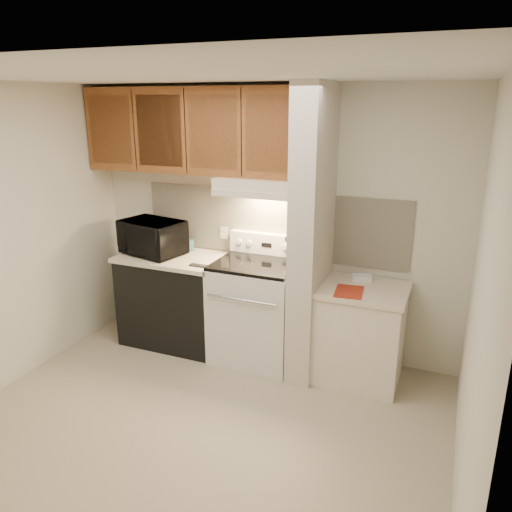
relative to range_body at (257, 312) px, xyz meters
The scene contains 49 objects.
floor 1.24m from the range_body, 90.00° to the right, with size 3.60×3.60×0.00m, color tan.
ceiling 2.34m from the range_body, 90.00° to the right, with size 3.60×3.60×0.00m, color white.
wall_back 0.86m from the range_body, 90.00° to the left, with size 3.60×0.02×2.50m, color beige.
wall_right 2.28m from the range_body, 32.69° to the right, with size 0.02×3.00×2.50m, color beige.
backsplash 0.84m from the range_body, 90.00° to the left, with size 2.60×0.02×0.63m, color #EEE3C4.
range_body is the anchor object (origin of this frame).
oven_window 0.32m from the range_body, 90.00° to the right, with size 0.50×0.01×0.30m, color black.
oven_handle 0.44m from the range_body, 90.00° to the right, with size 0.02×0.02×0.65m, color silver.
cooktop 0.48m from the range_body, ahead, with size 0.74×0.64×0.03m, color black.
range_backguard 0.66m from the range_body, 90.00° to the left, with size 0.76×0.08×0.20m, color silver.
range_display 0.64m from the range_body, 90.00° to the left, with size 0.10×0.01×0.04m, color black.
range_knob_left_outer 0.70m from the range_body, 139.40° to the left, with size 0.05×0.05×0.02m, color silver.
range_knob_left_inner 0.66m from the range_body, 126.87° to the left, with size 0.05×0.05×0.02m, color silver.
range_knob_right_inner 0.66m from the range_body, 53.13° to the left, with size 0.05×0.05×0.02m, color silver.
range_knob_right_outer 0.70m from the range_body, 40.60° to the left, with size 0.05×0.05×0.02m, color silver.
dishwasher_front 0.88m from the range_body, behind, with size 1.00×0.63×0.87m, color black.
left_countertop 0.98m from the range_body, behind, with size 1.04×0.67×0.04m, color beige.
spoon_rest 0.69m from the range_body, 158.40° to the right, with size 0.20×0.06×0.01m, color black.
teal_jar 1.00m from the range_body, 164.51° to the left, with size 0.10×0.10×0.11m, color #2F686C.
outlet 0.86m from the range_body, 146.31° to the left, with size 0.08×0.01×0.12m, color beige.
microwave 1.26m from the range_body, behind, with size 0.60×0.40×0.33m, color black.
partition_pillar 0.94m from the range_body, ahead, with size 0.22×0.70×2.50m, color beige.
pillar_trim 0.93m from the range_body, ahead, with size 0.01×0.70×0.04m, color brown.
knife_strip 0.95m from the range_body, ahead, with size 0.02×0.42×0.04m, color black.
knife_blade_a 0.87m from the range_body, 28.16° to the right, with size 0.01×0.04×0.16m, color silver.
knife_handle_a 1.01m from the range_body, 28.26° to the right, with size 0.02×0.02×0.10m, color black.
knife_blade_b 0.85m from the range_body, 21.02° to the right, with size 0.01×0.04×0.18m, color silver.
knife_handle_b 0.99m from the range_body, 18.92° to the right, with size 0.02×0.02×0.10m, color black.
knife_blade_c 0.83m from the range_body, ahead, with size 0.01×0.04×0.20m, color silver.
knife_handle_c 0.99m from the range_body, ahead, with size 0.02×0.02×0.10m, color black.
knife_blade_d 0.85m from the range_body, ahead, with size 0.01×0.04×0.16m, color silver.
knife_handle_d 0.98m from the range_body, ahead, with size 0.02×0.02×0.10m, color black.
knife_blade_e 0.84m from the range_body, 13.48° to the left, with size 0.01×0.04×0.18m, color silver.
knife_handle_e 0.99m from the range_body, 15.97° to the left, with size 0.02×0.02×0.10m, color black.
oven_mitt 0.80m from the range_body, 23.58° to the left, with size 0.03×0.10×0.23m, color slate.
right_cab_base 0.97m from the range_body, ahead, with size 0.70×0.60×0.81m, color beige.
right_countertop 1.04m from the range_body, ahead, with size 0.74×0.64×0.04m, color beige.
red_folder 0.98m from the range_body, ahead, with size 0.22×0.30×0.01m, color #9F2814.
white_box 1.02m from the range_body, 10.77° to the left, with size 0.17×0.11×0.04m, color white.
range_hood 1.17m from the range_body, 90.00° to the left, with size 0.78×0.44×0.15m, color beige.
hood_lip 1.12m from the range_body, 90.00° to the right, with size 0.78×0.04×0.06m, color beige.
upper_cabinets 1.77m from the range_body, 166.16° to the left, with size 2.18×0.33×0.77m, color brown.
cab_door_a 2.22m from the range_body, behind, with size 0.46×0.01×0.63m, color brown.
cab_gap_a 2.04m from the range_body, behind, with size 0.01×0.01×0.73m, color black.
cab_door_b 1.89m from the range_body, behind, with size 0.46×0.01×0.63m, color brown.
cab_gap_b 1.77m from the range_body, behind, with size 0.01×0.01×0.73m, color black.
cab_door_c 1.68m from the range_body, behind, with size 0.46×0.01×0.63m, color brown.
cab_gap_c 1.63m from the range_body, behind, with size 0.01×0.01×0.73m, color black.
cab_door_d 1.63m from the range_body, ahead, with size 0.46×0.01×0.63m, color brown.
Camera 1 is at (1.63, -2.81, 2.35)m, focal length 35.00 mm.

